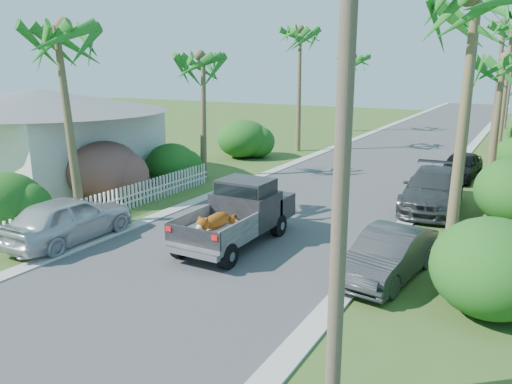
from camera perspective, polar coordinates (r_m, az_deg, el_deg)
The scene contains 25 objects.
ground at distance 13.42m, azimuth -11.45°, elevation -11.16°, with size 120.00×120.00×0.00m, color #38541F.
road at distance 35.49m, azimuth 15.72°, elevation 4.48°, with size 8.00×100.00×0.02m, color #38383A.
curb_left at distance 36.70m, azimuth 9.18°, elevation 5.17°, with size 0.60×100.00×0.06m, color #A5A39E.
curb_right at distance 34.76m, azimuth 22.61°, elevation 3.76°, with size 0.60×100.00×0.06m, color #A5A39E.
pickup_truck at distance 16.47m, azimuth -1.67°, elevation -2.28°, with size 1.98×5.12×2.06m.
parked_car_rn at distance 14.19m, azimuth 14.88°, elevation -6.98°, with size 1.42×4.09×1.35m, color #292B2D.
parked_car_rm at distance 21.52m, azimuth 19.55°, elevation 0.25°, with size 2.23×5.49×1.59m, color #2D3032.
parked_car_rf at distance 27.66m, azimuth 22.35°, elevation 2.75°, with size 1.64×4.08×1.39m, color black.
parked_car_ln at distance 17.59m, azimuth -20.64°, elevation -2.92°, with size 1.84×4.58×1.56m, color silver.
palm_l_a at distance 18.74m, azimuth -21.48°, elevation 17.09°, with size 4.40×4.40×8.20m.
palm_l_b at distance 25.81m, azimuth -6.21°, elevation 15.16°, with size 4.40×4.40×7.40m.
palm_l_c at distance 34.20m, azimuth 5.08°, elevation 17.90°, with size 4.40×4.40×9.20m.
palm_l_d at distance 45.49m, azimuth 10.88°, elevation 14.93°, with size 4.40×4.40×7.70m.
palm_r_b at distance 24.13m, azimuth 26.48°, elevation 13.41°, with size 4.40×4.40×7.20m.
shrub_l_a at distance 19.11m, azimuth -26.99°, elevation -1.25°, with size 2.60×2.86×2.20m, color #134313.
shrub_l_b at distance 22.33m, azimuth -16.92°, elevation 2.27°, with size 3.00×3.30×2.60m, color #A3174B.
shrub_l_c at distance 25.01m, azimuth -9.67°, elevation 3.22°, with size 2.40×2.64×2.00m, color #134313.
shrub_l_d at distance 31.81m, azimuth -1.48°, elevation 6.11°, with size 3.20×3.52×2.40m, color #134313.
shrub_r_a at distance 12.92m, azimuth 25.37°, elevation -7.79°, with size 2.80×3.08×2.30m, color #134313.
picket_fence at distance 20.92m, azimuth -14.30°, elevation -0.59°, with size 0.10×11.00×1.00m, color white.
house_left at distance 26.75m, azimuth -23.33°, elevation 5.40°, with size 9.00×8.00×4.60m.
utility_pole_a at distance 7.58m, azimuth 9.92°, elevation 5.76°, with size 1.60×0.26×9.00m.
utility_pole_b at distance 22.25m, azimuth 23.18°, elevation 10.30°, with size 1.60×0.26×9.00m.
utility_pole_c at distance 37.19m, azimuth 25.90°, elevation 11.16°, with size 1.60×0.26×9.00m.
utility_pole_d at distance 52.16m, azimuth 27.06°, elevation 11.52°, with size 1.60×0.26×9.00m.
Camera 1 is at (8.07, -9.09, 5.69)m, focal length 35.00 mm.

